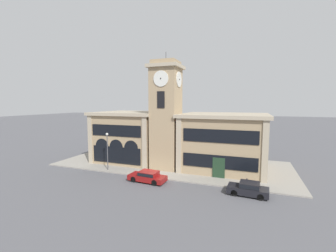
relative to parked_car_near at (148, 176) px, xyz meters
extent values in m
plane|color=#56565B|center=(0.09, 1.28, -0.69)|extent=(300.00, 300.00, 0.00)
cube|color=gray|center=(0.09, 8.35, -0.62)|extent=(34.56, 14.13, 0.15)
cube|color=tan|center=(0.09, 5.92, 6.37)|extent=(3.68, 3.68, 14.14)
cube|color=tan|center=(0.09, 5.92, 13.67)|extent=(4.38, 4.38, 0.45)
cube|color=tan|center=(0.09, 5.92, 14.19)|extent=(3.39, 3.39, 0.60)
cylinder|color=#4C4C51|center=(0.09, 5.92, 15.09)|extent=(0.10, 0.10, 1.20)
cylinder|color=silver|center=(0.09, 4.03, 11.90)|extent=(2.08, 0.10, 2.08)
cylinder|color=black|center=(0.09, 3.96, 11.90)|extent=(0.17, 0.04, 0.17)
cylinder|color=silver|center=(1.98, 5.92, 11.90)|extent=(0.10, 2.08, 2.08)
cylinder|color=black|center=(2.05, 5.92, 11.90)|extent=(0.04, 0.17, 0.17)
cube|color=black|center=(0.09, 4.04, 9.16)|extent=(1.03, 0.10, 2.20)
cube|color=tan|center=(-7.01, 8.75, 3.07)|extent=(9.92, 9.34, 7.53)
cube|color=tan|center=(-7.01, 8.75, 7.06)|extent=(10.62, 10.04, 0.45)
cube|color=tan|center=(-11.62, 4.02, 3.07)|extent=(0.70, 0.16, 7.53)
cube|color=tan|center=(-2.40, 4.02, 3.07)|extent=(0.70, 0.16, 7.53)
cube|color=black|center=(-7.01, 4.04, 4.73)|extent=(8.13, 0.10, 1.66)
cube|color=black|center=(-7.01, 4.04, 1.11)|extent=(7.94, 0.10, 2.41)
cylinder|color=black|center=(-9.49, 4.03, 2.32)|extent=(2.18, 0.06, 2.18)
cylinder|color=black|center=(-7.01, 4.03, 2.32)|extent=(2.18, 0.06, 2.18)
cylinder|color=black|center=(-4.53, 4.03, 2.32)|extent=(2.18, 0.06, 2.18)
cube|color=tan|center=(7.80, 8.75, 3.03)|extent=(11.14, 9.34, 7.46)
cube|color=tan|center=(7.80, 8.75, 6.99)|extent=(11.84, 10.04, 0.45)
cube|color=tan|center=(2.58, 4.02, 3.03)|extent=(0.70, 0.16, 7.46)
cube|color=tan|center=(13.02, 4.02, 3.03)|extent=(0.70, 0.16, 7.46)
cube|color=black|center=(7.80, 4.04, 4.67)|extent=(9.13, 0.10, 1.64)
cube|color=#1E3823|center=(7.80, 4.03, 0.65)|extent=(1.50, 0.12, 2.68)
cube|color=black|center=(7.80, 4.04, 1.45)|extent=(9.13, 0.10, 1.67)
cube|color=maroon|center=(-0.07, 0.00, -0.20)|extent=(4.65, 2.19, 0.60)
cube|color=maroon|center=(0.11, -0.01, 0.36)|extent=(2.29, 1.83, 0.51)
cube|color=black|center=(0.11, -0.01, 0.36)|extent=(2.20, 1.87, 0.38)
cylinder|color=black|center=(-1.53, -0.72, -0.34)|extent=(0.72, 0.27, 0.71)
cylinder|color=black|center=(-1.41, 0.93, -0.34)|extent=(0.72, 0.27, 0.71)
cylinder|color=black|center=(1.28, -0.92, -0.34)|extent=(0.72, 0.27, 0.71)
cylinder|color=black|center=(1.39, 0.73, -0.34)|extent=(0.72, 0.27, 0.71)
cube|color=black|center=(11.30, 0.00, -0.17)|extent=(4.12, 2.07, 0.69)
cube|color=black|center=(11.46, -0.01, 0.43)|extent=(2.03, 1.75, 0.51)
cube|color=black|center=(11.46, -0.01, 0.43)|extent=(1.95, 1.78, 0.38)
cylinder|color=black|center=(10.01, -0.70, -0.37)|extent=(0.66, 0.26, 0.65)
cylinder|color=black|center=(10.12, 0.88, -0.37)|extent=(0.66, 0.26, 0.65)
cylinder|color=black|center=(12.49, -0.87, -0.37)|extent=(0.66, 0.26, 0.65)
cylinder|color=black|center=(12.59, 0.71, -0.37)|extent=(0.66, 0.26, 0.65)
cylinder|color=#4C4C51|center=(-7.10, 2.03, 1.86)|extent=(0.12, 0.12, 4.82)
sphere|color=silver|center=(-7.10, 2.03, 4.45)|extent=(0.36, 0.36, 0.36)
cylinder|color=black|center=(11.16, 1.67, -0.09)|extent=(0.18, 0.18, 0.90)
sphere|color=black|center=(11.16, 1.67, 0.44)|extent=(0.16, 0.16, 0.16)
camera|label=1|loc=(11.34, -23.61, 8.74)|focal=24.00mm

